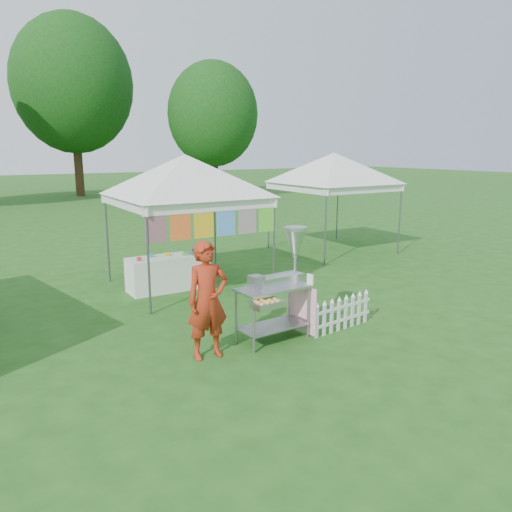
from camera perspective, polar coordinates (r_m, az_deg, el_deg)
ground at (r=8.71m, az=1.77°, el=-8.81°), size 120.00×120.00×0.00m
canopy_main at (r=11.22m, az=-8.14°, el=11.38°), size 4.24×4.24×3.45m
canopy_right at (r=15.45m, az=8.93°, el=11.56°), size 4.24×4.24×3.45m
tree_mid at (r=35.82m, az=-20.23°, el=17.91°), size 7.60×7.60×11.52m
tree_right at (r=32.29m, az=-4.95°, el=15.80°), size 5.60×5.60×8.42m
donut_cart at (r=8.18m, az=3.08°, el=-2.19°), size 1.33×0.99×1.86m
vendor at (r=7.52m, az=-5.55°, el=-5.06°), size 0.67×0.46×1.80m
picket_fence at (r=8.90m, az=9.83°, el=-6.57°), size 1.43×0.20×0.56m
display_table at (r=11.38m, az=-9.97°, el=-1.92°), size 1.80×0.70×0.77m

